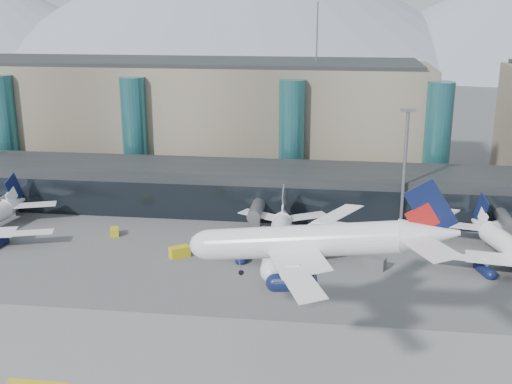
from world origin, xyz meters
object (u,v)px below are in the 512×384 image
Objects in this scene: lightmast_mid at (405,164)px; hero_jet at (328,233)px; jet_parked_mid at (279,232)px; jet_parked_right at (512,242)px; veh_c at (375,263)px; veh_b at (115,232)px; veh_h at (180,252)px.

lightmast_mid is 0.70× the size of hero_jet.
jet_parked_right is at bearing -90.80° from jet_parked_mid.
lightmast_mid is 54.43m from hero_jet.
hero_jet is (-14.47, -52.36, 3.42)m from lightmast_mid.
veh_c is at bearing -106.85° from jet_parked_mid.
hero_jet is 1.05× the size of jet_parked_right.
jet_parked_mid reaches higher than veh_c.
veh_h reaches higher than veh_b.
lightmast_mid is 6.80× the size of veh_c.
lightmast_mid is at bearing -9.53° from veh_h.
lightmast_mid is 6.93× the size of veh_h.
veh_b is 18.63m from veh_h.
veh_c is (8.19, 31.43, -16.80)m from hero_jet.
jet_parked_mid reaches higher than veh_h.
lightmast_mid reaches higher than jet_parked_mid.
lightmast_mid is 26.09m from jet_parked_right.
jet_parked_right reaches higher than veh_c.
jet_parked_right is at bearing 33.58° from veh_c.
lightmast_mid is at bearing 94.71° from veh_c.
veh_h is at bearing 78.76° from jet_parked_right.
jet_parked_mid is (-24.06, -15.95, -10.15)m from lightmast_mid.
jet_parked_right is (42.28, 0.30, -0.05)m from jet_parked_mid.
hero_jet is 40.02m from jet_parked_mid.
veh_c is at bearing -106.70° from lightmast_mid.
veh_b is 0.74× the size of veh_h.
jet_parked_right is 9.22× the size of veh_c.
hero_jet is at bearing -83.20° from veh_c.
hero_jet is 13.38× the size of veh_b.
veh_c reaches higher than veh_h.
jet_parked_right is 9.40× the size of veh_h.
veh_b is at bearing 114.02° from veh_h.
lightmast_mid is 9.42× the size of veh_b.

